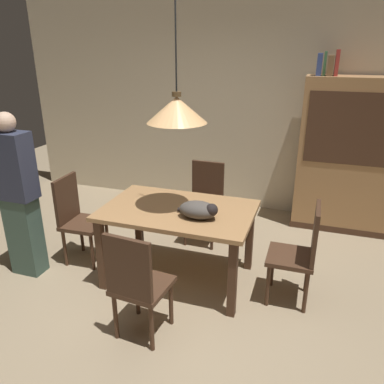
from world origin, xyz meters
name	(u,v)px	position (x,y,z in m)	size (l,w,h in m)	color
ground	(168,316)	(0.00, 0.00, 0.00)	(10.00, 10.00, 0.00)	#998466
back_wall	(239,103)	(0.00, 2.65, 1.45)	(6.40, 0.10, 2.90)	beige
dining_table	(178,218)	(-0.11, 0.58, 0.65)	(1.40, 0.90, 0.75)	#A87A4C
chair_left_side	(77,216)	(-1.24, 0.58, 0.51)	(0.42, 0.42, 0.93)	#472D1E
chair_near_front	(137,282)	(-0.12, -0.29, 0.51)	(0.44, 0.44, 0.93)	#472D1E
chair_right_side	(301,250)	(1.01, 0.58, 0.51)	(0.40, 0.40, 0.93)	#472D1E
chair_far_back	(205,199)	(-0.11, 1.46, 0.51)	(0.41, 0.41, 0.93)	#472D1E
cat_sleeping	(199,210)	(0.13, 0.45, 0.83)	(0.39, 0.22, 0.16)	#4C4742
pendant_lamp	(177,109)	(-0.11, 0.58, 1.66)	(0.52, 0.52, 1.30)	#E0A86B
hutch_bookcase	(345,159)	(1.39, 2.32, 0.89)	(1.12, 0.45, 1.85)	#A87A4C
book_blue_wide	(320,64)	(0.97, 2.32, 1.97)	(0.06, 0.24, 0.24)	#384C93
book_green_slim	(325,63)	(1.03, 2.32, 1.98)	(0.03, 0.20, 0.26)	#427A4C
book_brown_thick	(330,65)	(1.09, 2.32, 1.96)	(0.06, 0.24, 0.22)	brown
book_red_tall	(337,63)	(1.16, 2.32, 1.99)	(0.04, 0.22, 0.28)	#B73833
person_standing	(18,197)	(-1.61, 0.21, 0.82)	(0.36, 0.22, 1.62)	#3D564C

